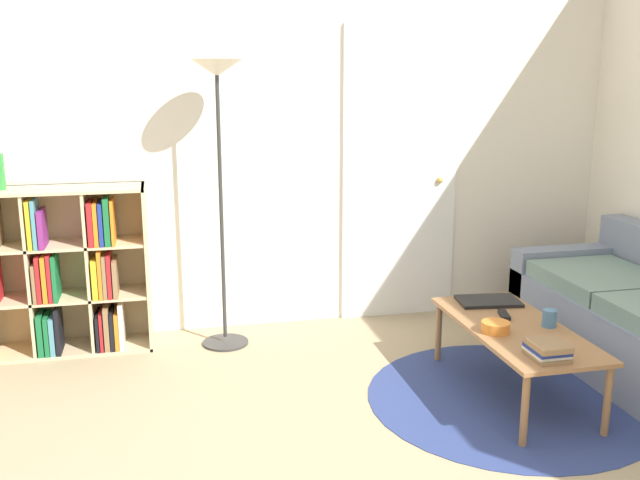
% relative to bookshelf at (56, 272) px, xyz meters
% --- Properties ---
extents(wall_back, '(7.39, 0.11, 2.60)m').
position_rel_bookshelf_xyz_m(wall_back, '(1.57, 0.21, 0.78)').
color(wall_back, silver).
rests_on(wall_back, ground_plane).
extents(rug, '(1.50, 1.50, 0.01)m').
position_rel_bookshelf_xyz_m(rug, '(2.40, -1.25, -0.50)').
color(rug, navy).
rests_on(rug, ground_plane).
extents(bookshelf, '(1.04, 0.34, 1.02)m').
position_rel_bookshelf_xyz_m(bookshelf, '(0.00, 0.00, 0.00)').
color(bookshelf, beige).
rests_on(bookshelf, ground_plane).
extents(floor_lamp, '(0.31, 0.31, 1.77)m').
position_rel_bookshelf_xyz_m(floor_lamp, '(1.00, -0.13, 0.96)').
color(floor_lamp, '#333333').
rests_on(floor_lamp, ground_plane).
extents(coffee_table, '(0.51, 1.12, 0.38)m').
position_rel_bookshelf_xyz_m(coffee_table, '(2.44, -1.20, -0.16)').
color(coffee_table, '#996B42').
rests_on(coffee_table, ground_plane).
extents(laptop, '(0.38, 0.26, 0.02)m').
position_rel_bookshelf_xyz_m(laptop, '(2.48, -0.80, -0.11)').
color(laptop, black).
rests_on(laptop, coffee_table).
extents(bowl, '(0.15, 0.15, 0.05)m').
position_rel_bookshelf_xyz_m(bowl, '(2.30, -1.25, -0.09)').
color(bowl, orange).
rests_on(bowl, coffee_table).
extents(book_stack_on_table, '(0.17, 0.20, 0.08)m').
position_rel_bookshelf_xyz_m(book_stack_on_table, '(2.38, -1.62, -0.08)').
color(book_stack_on_table, olive).
rests_on(book_stack_on_table, coffee_table).
extents(cup, '(0.07, 0.07, 0.09)m').
position_rel_bookshelf_xyz_m(cup, '(2.61, -1.24, -0.07)').
color(cup, teal).
rests_on(cup, coffee_table).
extents(remote, '(0.08, 0.15, 0.02)m').
position_rel_bookshelf_xyz_m(remote, '(2.45, -1.04, -0.11)').
color(remote, black).
rests_on(remote, coffee_table).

